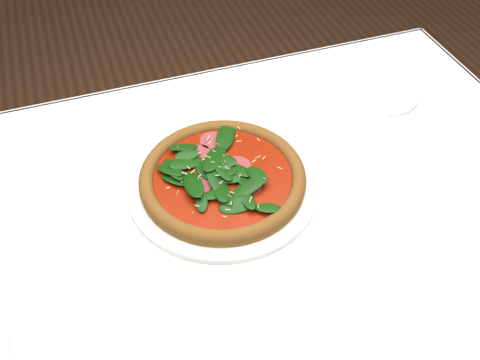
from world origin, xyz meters
name	(u,v)px	position (x,y,z in m)	size (l,w,h in m)	color
dining_table	(241,247)	(0.00, 0.00, 0.65)	(1.21, 0.81, 0.75)	silver
plate	(223,183)	(-0.01, 0.06, 0.76)	(0.33, 0.33, 0.01)	white
pizza	(223,175)	(-0.01, 0.06, 0.78)	(0.29, 0.29, 0.04)	olive
saucer_far	(386,95)	(0.38, 0.19, 0.76)	(0.13, 0.13, 0.01)	white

